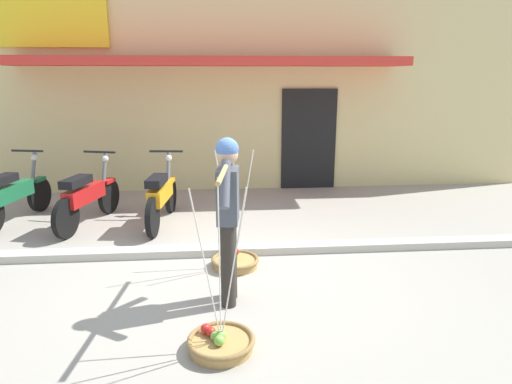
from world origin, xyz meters
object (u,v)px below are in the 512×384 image
(fruit_basket_left_side, at_px, (221,342))
(motorcycle_third_in_row, at_px, (161,196))
(motorcycle_second_in_row, at_px, (87,197))
(motorcycle_nearest_shop, at_px, (14,195))
(fruit_basket_right_side, at_px, (235,261))
(fruit_vendor, at_px, (228,210))

(fruit_basket_left_side, distance_m, motorcycle_third_in_row, 3.57)
(fruit_basket_left_side, relative_size, motorcycle_second_in_row, 0.82)
(fruit_basket_left_side, xyz_separation_m, motorcycle_nearest_shop, (-3.17, 3.69, 0.37))
(motorcycle_third_in_row, bearing_deg, fruit_basket_left_side, -75.80)
(fruit_basket_right_side, bearing_deg, motorcycle_third_in_row, 121.38)
(fruit_basket_left_side, bearing_deg, motorcycle_nearest_shop, 130.62)
(fruit_basket_left_side, xyz_separation_m, fruit_basket_right_side, (0.19, 1.70, 0.00))
(fruit_basket_left_side, relative_size, fruit_basket_right_side, 1.00)
(motorcycle_third_in_row, bearing_deg, motorcycle_second_in_row, 178.14)
(fruit_vendor, distance_m, motorcycle_nearest_shop, 4.36)
(motorcycle_nearest_shop, relative_size, motorcycle_third_in_row, 0.99)
(motorcycle_second_in_row, bearing_deg, motorcycle_third_in_row, -1.86)
(motorcycle_nearest_shop, height_order, motorcycle_third_in_row, same)
(fruit_vendor, bearing_deg, motorcycle_second_in_row, 128.61)
(fruit_basket_left_side, distance_m, motorcycle_second_in_row, 4.03)
(fruit_vendor, height_order, motorcycle_second_in_row, fruit_vendor)
(fruit_vendor, height_order, fruit_basket_right_side, fruit_vendor)
(fruit_basket_right_side, relative_size, motorcycle_nearest_shop, 0.81)
(motorcycle_second_in_row, height_order, motorcycle_third_in_row, same)
(motorcycle_third_in_row, bearing_deg, motorcycle_nearest_shop, 173.82)
(fruit_vendor, bearing_deg, fruit_basket_right_side, 83.85)
(fruit_basket_left_side, bearing_deg, motorcycle_third_in_row, 104.20)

